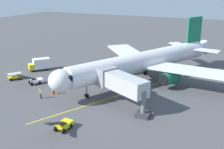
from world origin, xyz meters
TOP-DOWN VIEW (x-y plane):
  - ground_plane at (0.00, 0.00)m, footprint 220.00×220.00m
  - apron_lead_in_line at (0.50, 6.94)m, footprint 18.23×35.82m
  - airplane at (0.37, 0.69)m, footprint 31.51×37.48m
  - jet_bridge at (0.66, 13.18)m, footprint 11.01×7.27m
  - ground_crew_marshaller at (12.64, 13.99)m, footprint 0.45×0.47m
  - ground_crew_wing_walker at (13.41, 16.54)m, footprint 0.47×0.41m
  - belt_loader_near_nose at (18.96, 11.21)m, footprint 3.69×4.39m
  - belt_loader_portside at (4.03, 23.70)m, footprint 1.67×4.64m
  - box_truck_starboard_side at (23.90, 3.57)m, footprint 4.44×4.78m
  - baggage_cart_rear_apron at (24.43, 10.83)m, footprint 2.64×2.93m
  - safety_cone_nose_left at (12.12, 13.83)m, footprint 0.32×0.32m
  - safety_cone_nose_right at (10.31, 12.54)m, footprint 0.32×0.32m
  - safety_cone_wing_port at (12.74, 14.10)m, footprint 0.32×0.32m
  - safety_cone_wing_starboard at (13.20, 14.08)m, footprint 0.32×0.32m

SIDE VIEW (x-z plane):
  - ground_plane at x=0.00m, z-range 0.00..0.00m
  - apron_lead_in_line at x=0.50m, z-range 0.00..0.01m
  - safety_cone_nose_left at x=12.12m, z-range 0.00..0.55m
  - safety_cone_nose_right at x=10.31m, z-range 0.00..0.55m
  - safety_cone_wing_port at x=12.74m, z-range 0.00..0.55m
  - safety_cone_wing_starboard at x=13.20m, z-range 0.00..0.55m
  - baggage_cart_rear_apron at x=24.43m, z-range 0.02..1.29m
  - belt_loader_near_nose at x=18.96m, z-range -0.45..1.88m
  - belt_loader_portside at x=4.03m, z-range -0.45..1.88m
  - ground_crew_marshaller at x=12.64m, z-range 0.03..1.74m
  - ground_crew_wing_walker at x=13.41m, z-range 0.03..1.74m
  - box_truck_starboard_side at x=23.90m, z-range 0.08..2.70m
  - jet_bridge at x=0.66m, z-range 1.06..6.46m
  - airplane at x=0.37m, z-range -1.75..9.75m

